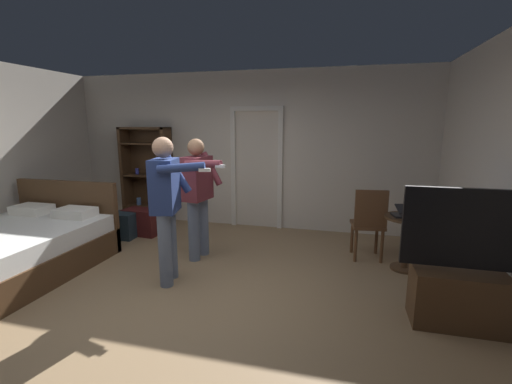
% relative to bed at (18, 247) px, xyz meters
% --- Properties ---
extents(ground_plane, '(7.03, 7.03, 0.00)m').
position_rel_bed_xyz_m(ground_plane, '(2.20, -0.08, -0.30)').
color(ground_plane, '#997A56').
extents(wall_back, '(6.63, 0.12, 2.73)m').
position_rel_bed_xyz_m(wall_back, '(2.20, 2.68, 1.06)').
color(wall_back, silver).
rests_on(wall_back, ground_plane).
extents(doorway_frame, '(0.93, 0.08, 2.13)m').
position_rel_bed_xyz_m(doorway_frame, '(2.45, 2.60, 0.92)').
color(doorway_frame, white).
rests_on(doorway_frame, ground_plane).
extents(bed, '(1.67, 1.95, 1.02)m').
position_rel_bed_xyz_m(bed, '(0.00, 0.00, 0.00)').
color(bed, '#4C331E').
rests_on(bed, ground_plane).
extents(bookshelf, '(0.93, 0.32, 1.78)m').
position_rel_bed_xyz_m(bookshelf, '(0.38, 2.45, 0.66)').
color(bookshelf, '#4C331E').
rests_on(bookshelf, ground_plane).
extents(tv_flatscreen, '(1.24, 0.40, 1.29)m').
position_rel_bed_xyz_m(tv_flatscreen, '(5.10, 0.02, 0.09)').
color(tv_flatscreen, '#4C331E').
rests_on(tv_flatscreen, ground_plane).
extents(side_table, '(0.57, 0.57, 0.70)m').
position_rel_bed_xyz_m(side_table, '(4.75, 1.23, 0.16)').
color(side_table, '#4C331E').
rests_on(side_table, ground_plane).
extents(laptop, '(0.38, 0.38, 0.17)m').
position_rel_bed_xyz_m(laptop, '(4.73, 1.19, 0.45)').
color(laptop, black).
rests_on(laptop, side_table).
extents(bottle_on_table, '(0.06, 0.06, 0.29)m').
position_rel_bed_xyz_m(bottle_on_table, '(4.89, 1.15, 0.52)').
color(bottle_on_table, '#1B4420').
rests_on(bottle_on_table, side_table).
extents(wooden_chair, '(0.47, 0.47, 0.99)m').
position_rel_bed_xyz_m(wooden_chair, '(4.30, 1.45, 0.24)').
color(wooden_chair, brown).
rests_on(wooden_chair, ground_plane).
extents(person_blue_shirt, '(0.78, 0.58, 1.69)m').
position_rel_bed_xyz_m(person_blue_shirt, '(2.01, 0.18, 0.67)').
color(person_blue_shirt, slate).
rests_on(person_blue_shirt, ground_plane).
extents(person_striped_shirt, '(0.68, 0.66, 1.64)m').
position_rel_bed_xyz_m(person_striped_shirt, '(2.05, 0.97, 0.65)').
color(person_striped_shirt, slate).
rests_on(person_striped_shirt, ground_plane).
extents(suitcase_dark, '(0.55, 0.35, 0.42)m').
position_rel_bed_xyz_m(suitcase_dark, '(0.43, 1.43, -0.09)').
color(suitcase_dark, '#1E2D38').
rests_on(suitcase_dark, ground_plane).
extents(suitcase_small, '(0.62, 0.38, 0.43)m').
position_rel_bed_xyz_m(suitcase_small, '(0.70, 1.68, -0.09)').
color(suitcase_small, '#4C1919').
rests_on(suitcase_small, ground_plane).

